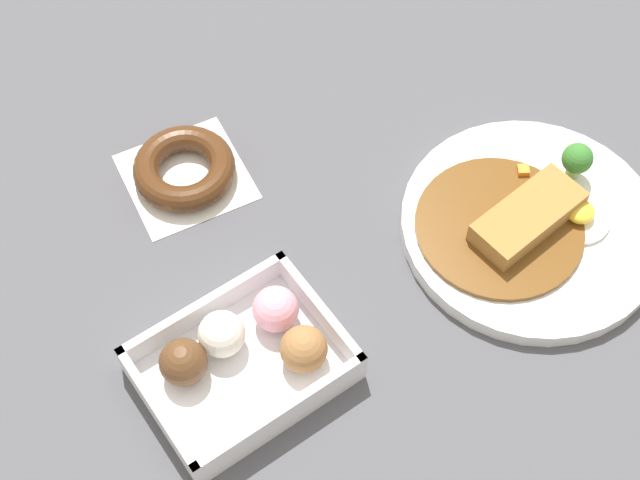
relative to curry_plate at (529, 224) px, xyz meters
The scene contains 4 objects.
ground_plane 0.15m from the curry_plate, 18.66° to the right, with size 1.60×1.60×0.00m, color #4C4C51.
curry_plate is the anchor object (origin of this frame).
donut_box 0.32m from the curry_plate, ahead, with size 0.18×0.14×0.06m.
chocolate_ring_donut 0.37m from the curry_plate, 46.14° to the right, with size 0.14×0.14×0.03m.
Camera 1 is at (0.33, 0.35, 0.80)m, focal length 51.39 mm.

